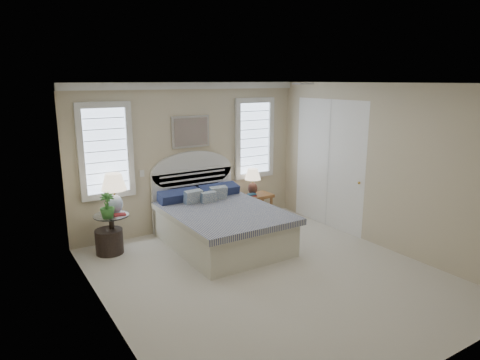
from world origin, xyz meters
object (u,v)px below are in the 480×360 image
nightstand_right (259,201)px  lamp_right (253,179)px  floor_pot (109,241)px  bed (219,222)px  side_table_left (112,229)px  lamp_left (114,189)px

nightstand_right → lamp_right: bearing=145.3°
floor_pot → nightstand_right: bearing=2.4°
bed → side_table_left: (-1.65, 0.59, 0.00)m
nightstand_right → lamp_right: (-0.10, 0.07, 0.46)m
lamp_right → bed: bearing=-147.6°
floor_pot → lamp_right: 2.99m
bed → nightstand_right: (1.30, 0.69, 0.00)m
nightstand_right → lamp_left: size_ratio=0.80×
bed → floor_pot: bed is taller
floor_pot → lamp_left: size_ratio=0.66×
bed → lamp_right: (1.20, 0.76, 0.46)m
bed → lamp_right: size_ratio=4.40×
nightstand_right → floor_pot: bearing=-177.6°
bed → floor_pot: (-1.71, 0.57, -0.19)m
nightstand_right → side_table_left: bearing=-178.1°
nightstand_right → lamp_left: (-2.85, -0.02, 0.65)m
lamp_left → lamp_right: size_ratio=1.28×
side_table_left → floor_pot: size_ratio=1.44×
side_table_left → floor_pot: (-0.06, -0.03, -0.19)m
lamp_left → floor_pot: bearing=-146.4°
bed → nightstand_right: size_ratio=4.29×
bed → floor_pot: size_ratio=5.19×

